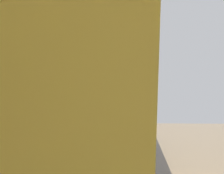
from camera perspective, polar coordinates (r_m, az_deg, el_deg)
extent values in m
cube|color=#E4DC83|center=(1.88, -9.96, -1.32)|extent=(4.25, 0.12, 2.65)
cube|color=#4C4B52|center=(1.61, 1.29, -18.50)|extent=(3.33, 0.65, 0.02)
cube|color=#332819|center=(2.89, 7.58, -15.48)|extent=(0.01, 0.01, 0.84)
cube|color=#EACC79|center=(1.43, -4.06, 12.84)|extent=(2.27, 0.35, 0.56)
cube|color=black|center=(3.61, 1.10, -9.98)|extent=(0.64, 0.61, 0.93)
cube|color=black|center=(3.64, 6.07, -10.65)|extent=(0.50, 0.01, 0.51)
cube|color=black|center=(3.48, 1.12, -2.61)|extent=(0.61, 0.58, 0.02)
cube|color=black|center=(3.47, -3.56, -1.30)|extent=(0.61, 0.04, 0.18)
cylinder|color=#38383D|center=(3.34, 3.00, -2.88)|extent=(0.11, 0.11, 0.01)
cylinder|color=#38383D|center=(3.61, 2.86, -1.91)|extent=(0.11, 0.11, 0.01)
cylinder|color=#38383D|center=(3.34, -0.76, -2.86)|extent=(0.11, 0.11, 0.01)
cylinder|color=#38383D|center=(3.61, -0.61, -1.90)|extent=(0.11, 0.11, 0.01)
cube|color=#B7BABF|center=(1.85, 0.65, -8.88)|extent=(0.48, 0.36, 0.33)
cube|color=black|center=(1.81, 6.49, -9.29)|extent=(0.30, 0.01, 0.23)
cube|color=#2D2D33|center=(2.03, 5.89, -7.19)|extent=(0.09, 0.01, 0.23)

